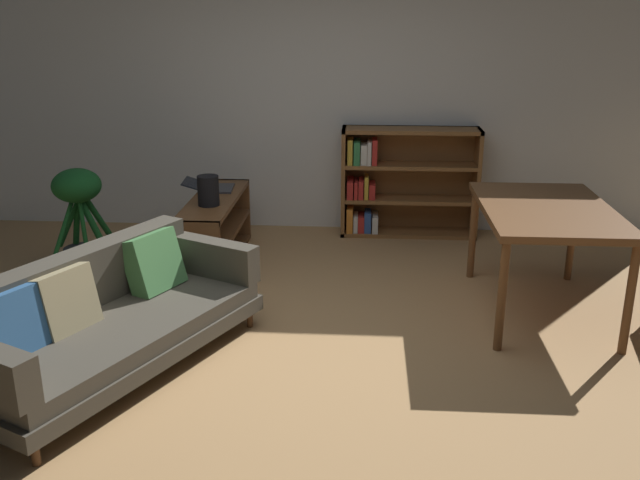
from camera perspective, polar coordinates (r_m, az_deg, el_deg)
ground_plane at (r=4.54m, az=-1.80°, el=-8.89°), size 8.16×8.16×0.00m
back_wall_panel at (r=6.77m, az=0.34°, el=12.21°), size 6.80×0.10×2.70m
fabric_couch at (r=4.40m, az=-17.29°, el=-5.95°), size 1.58×2.09×0.70m
media_console at (r=6.00m, az=-8.55°, el=0.77°), size 0.37×1.38×0.57m
open_laptop at (r=6.22m, az=-8.88°, el=4.32°), size 0.45×0.35×0.09m
desk_speaker at (r=5.68m, az=-9.12°, el=4.01°), size 0.17×0.17×0.24m
potted_floor_plant at (r=5.98m, az=-19.04°, el=2.16°), size 0.44×0.60×0.87m
dining_table at (r=5.09m, az=17.99°, el=1.79°), size 0.88×1.38×0.78m
bookshelf at (r=6.72m, az=6.50°, el=4.71°), size 1.29×0.34×1.03m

